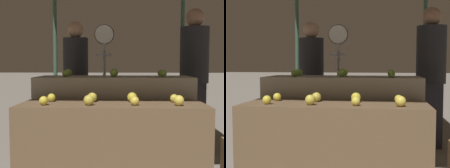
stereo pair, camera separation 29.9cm
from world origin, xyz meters
TOP-DOWN VIEW (x-y plane):
  - display_counter_front at (0.00, 0.00)m, footprint 1.62×0.55m
  - display_counter_back at (0.00, 0.60)m, footprint 1.62×0.55m
  - apple_front_0 at (-0.57, -0.12)m, footprint 0.08×0.08m
  - apple_front_1 at (-0.19, -0.11)m, footprint 0.09×0.09m
  - apple_front_2 at (0.19, -0.10)m, footprint 0.08×0.08m
  - apple_front_3 at (0.56, -0.11)m, footprint 0.09×0.09m
  - apple_front_4 at (-0.56, 0.12)m, footprint 0.07×0.07m
  - apple_front_5 at (-0.18, 0.10)m, footprint 0.09×0.09m
  - apple_front_6 at (0.18, 0.11)m, footprint 0.09×0.09m
  - apple_front_7 at (0.55, 0.11)m, footprint 0.07×0.07m
  - apple_back_0 at (-0.50, 0.50)m, footprint 0.07×0.07m
  - apple_back_1 at (-0.00, 0.50)m, footprint 0.08×0.08m
  - apple_back_2 at (0.50, 0.49)m, footprint 0.07×0.07m
  - apple_back_3 at (-0.51, 0.72)m, footprint 0.08×0.08m
  - apple_back_4 at (-0.00, 0.70)m, footprint 0.08×0.08m
  - apple_back_5 at (0.50, 0.70)m, footprint 0.07×0.07m
  - produce_scale at (-0.15, 1.31)m, footprint 0.25×0.20m
  - person_vendor_at_scale at (-0.55, 1.53)m, footprint 0.35×0.35m
  - person_customer_left at (1.03, 1.49)m, footprint 0.43×0.43m

SIDE VIEW (x-z plane):
  - display_counter_front at x=0.00m, z-range 0.00..0.76m
  - display_counter_back at x=0.00m, z-range 0.00..0.97m
  - apple_front_7 at x=0.55m, z-range 0.76..0.84m
  - apple_front_4 at x=-0.56m, z-range 0.76..0.84m
  - apple_front_2 at x=0.19m, z-range 0.76..0.84m
  - apple_front_0 at x=-0.57m, z-range 0.76..0.84m
  - apple_front_5 at x=-0.18m, z-range 0.76..0.85m
  - apple_front_3 at x=0.56m, z-range 0.76..0.85m
  - apple_front_1 at x=-0.19m, z-range 0.76..0.85m
  - apple_front_6 at x=0.18m, z-range 0.76..0.85m
  - person_vendor_at_scale at x=-0.55m, z-range 0.13..1.80m
  - apple_back_0 at x=-0.50m, z-range 0.97..1.04m
  - apple_back_2 at x=0.50m, z-range 0.97..1.04m
  - apple_back_5 at x=0.50m, z-range 0.97..1.05m
  - apple_back_3 at x=-0.51m, z-range 0.97..1.05m
  - apple_back_1 at x=0.00m, z-range 0.97..1.05m
  - apple_back_4 at x=0.00m, z-range 0.97..1.05m
  - person_customer_left at x=1.03m, z-range 0.14..1.97m
  - produce_scale at x=-0.15m, z-range 0.35..1.95m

